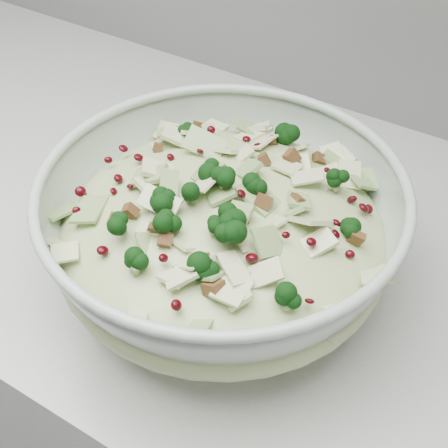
# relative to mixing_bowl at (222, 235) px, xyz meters

# --- Properties ---
(mixing_bowl) EXTENTS (0.35, 0.35, 0.14)m
(mixing_bowl) POSITION_rel_mixing_bowl_xyz_m (0.00, 0.00, 0.00)
(mixing_bowl) COLOR #A9BAAD
(mixing_bowl) RESTS_ON counter
(salad) EXTENTS (0.37, 0.37, 0.14)m
(salad) POSITION_rel_mixing_bowl_xyz_m (-0.00, 0.00, 0.02)
(salad) COLOR #AFBD81
(salad) RESTS_ON mixing_bowl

